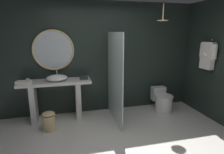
{
  "coord_description": "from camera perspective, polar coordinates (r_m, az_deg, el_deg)",
  "views": [
    {
      "loc": [
        -0.83,
        -2.59,
        1.92
      ],
      "look_at": [
        0.05,
        0.94,
        1.05
      ],
      "focal_mm": 30.69,
      "sensor_mm": 36.0,
      "label": 1
    }
  ],
  "objects": [
    {
      "name": "round_wall_mirror",
      "position": [
        4.43,
        -17.05,
        7.64
      ],
      "size": [
        0.9,
        0.04,
        0.9
      ],
      "color": "#D6B77F"
    },
    {
      "name": "tissue_box",
      "position": [
        4.27,
        -8.42,
        -0.2
      ],
      "size": [
        0.18,
        0.1,
        0.08
      ],
      "primitive_type": "cube",
      "color": "#282D28",
      "rests_on": "vanity_counter"
    },
    {
      "name": "tumbler_cup",
      "position": [
        4.32,
        -23.8,
        -0.97
      ],
      "size": [
        0.07,
        0.07,
        0.09
      ],
      "primitive_type": "cylinder",
      "color": "silver",
      "rests_on": "vanity_counter"
    },
    {
      "name": "shower_glass_panel",
      "position": [
        4.09,
        0.82,
        -0.24
      ],
      "size": [
        0.02,
        1.2,
        1.91
      ],
      "primitive_type": "cube",
      "color": "silver",
      "rests_on": "ground_plane"
    },
    {
      "name": "ground_plane",
      "position": [
        3.33,
        3.28,
        -21.83
      ],
      "size": [
        5.76,
        5.76,
        0.0
      ],
      "primitive_type": "plane",
      "color": "silver"
    },
    {
      "name": "back_wall_panel",
      "position": [
        4.61,
        -3.58,
        5.65
      ],
      "size": [
        4.8,
        0.1,
        2.6
      ],
      "primitive_type": "cube",
      "color": "#1E2823",
      "rests_on": "ground_plane"
    },
    {
      "name": "vessel_sink",
      "position": [
        4.26,
        -16.09,
        -0.25
      ],
      "size": [
        0.44,
        0.36,
        0.21
      ],
      "color": "white",
      "rests_on": "vanity_counter"
    },
    {
      "name": "folded_hand_towel",
      "position": [
        4.23,
        -24.85,
        -1.52
      ],
      "size": [
        0.31,
        0.2,
        0.07
      ],
      "primitive_type": "cube",
      "rotation": [
        0.0,
        0.0,
        -0.17
      ],
      "color": "silver",
      "rests_on": "vanity_counter"
    },
    {
      "name": "vanity_counter",
      "position": [
        4.39,
        -16.34,
        -4.93
      ],
      "size": [
        1.52,
        0.49,
        0.89
      ],
      "color": "silver",
      "rests_on": "ground_plane"
    },
    {
      "name": "waste_bin",
      "position": [
        4.08,
        -18.25,
        -12.32
      ],
      "size": [
        0.25,
        0.25,
        0.38
      ],
      "color": "#D6B77F",
      "rests_on": "ground_plane"
    },
    {
      "name": "side_wall_right",
      "position": [
        4.66,
        29.22,
        4.06
      ],
      "size": [
        0.1,
        2.47,
        2.6
      ],
      "primitive_type": "cube",
      "color": "#1E2823",
      "rests_on": "ground_plane"
    },
    {
      "name": "hanging_bathrobe",
      "position": [
        4.69,
        26.61,
        5.97
      ],
      "size": [
        0.2,
        0.47,
        0.65
      ],
      "color": "#D6B77F"
    },
    {
      "name": "toilet",
      "position": [
        4.93,
        14.77,
        -6.83
      ],
      "size": [
        0.43,
        0.64,
        0.54
      ],
      "color": "white",
      "rests_on": "ground_plane"
    },
    {
      "name": "rain_shower_head",
      "position": [
        4.45,
        14.9,
        16.28
      ],
      "size": [
        0.24,
        0.24,
        0.36
      ],
      "color": "#D6B77F"
    }
  ]
}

